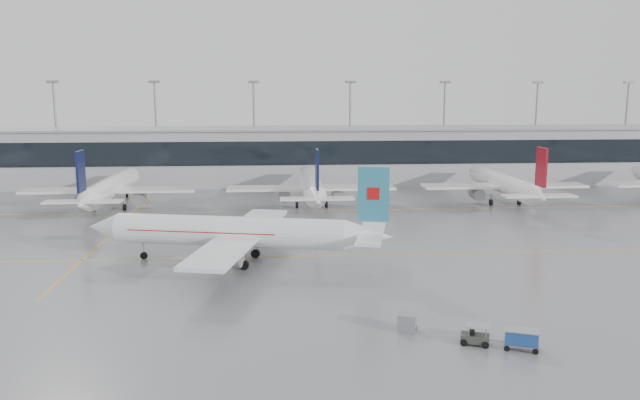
{
  "coord_description": "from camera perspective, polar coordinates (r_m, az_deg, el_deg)",
  "views": [
    {
      "loc": [
        -6.32,
        -75.42,
        20.47
      ],
      "look_at": [
        0.0,
        12.0,
        5.0
      ],
      "focal_mm": 35.0,
      "sensor_mm": 36.0,
      "label": 1
    }
  ],
  "objects": [
    {
      "name": "gse_unit",
      "position": [
        55.16,
        7.97,
        -11.0
      ],
      "size": [
        1.95,
        1.88,
        1.56
      ],
      "primitive_type": "cube",
      "rotation": [
        0.0,
        0.0,
        -0.34
      ],
      "color": "gray",
      "rests_on": "ground"
    },
    {
      "name": "parked_jet_d",
      "position": [
        117.87,
        16.44,
        1.42
      ],
      "size": [
        29.64,
        36.96,
        11.72
      ],
      "rotation": [
        0.0,
        0.0,
        1.57
      ],
      "color": "white",
      "rests_on": "ground"
    },
    {
      "name": "air_canada_jet",
      "position": [
        74.83,
        -7.37,
        -2.95
      ],
      "size": [
        37.33,
        30.52,
        11.92
      ],
      "rotation": [
        0.0,
        0.0,
        2.92
      ],
      "color": "white",
      "rests_on": "ground"
    },
    {
      "name": "taxi_line_cross",
      "position": [
        95.69,
        -18.38,
        -2.86
      ],
      "size": [
        0.25,
        60.0,
        0.01
      ],
      "primitive_type": "cube",
      "color": "gold",
      "rests_on": "ground"
    },
    {
      "name": "parked_jet_b",
      "position": [
        114.06,
        -18.65,
        1.03
      ],
      "size": [
        29.64,
        36.96,
        11.72
      ],
      "rotation": [
        0.0,
        0.0,
        1.57
      ],
      "color": "white",
      "rests_on": "ground"
    },
    {
      "name": "terminal_glass",
      "position": [
        130.67,
        -1.35,
        4.31
      ],
      "size": [
        180.0,
        0.2,
        5.0
      ],
      "primitive_type": "cube",
      "color": "black",
      "rests_on": "ground"
    },
    {
      "name": "light_masts",
      "position": [
        143.74,
        -1.62,
        7.16
      ],
      "size": [
        156.4,
        1.0,
        22.6
      ],
      "color": "gray",
      "rests_on": "ground"
    },
    {
      "name": "baggage_tug",
      "position": [
        53.55,
        13.99,
        -12.1
      ],
      "size": [
        3.45,
        2.12,
        1.65
      ],
      "rotation": [
        0.0,
        0.0,
        -0.36
      ],
      "color": "#363A33",
      "rests_on": "ground"
    },
    {
      "name": "ground",
      "position": [
        78.41,
        0.63,
        -5.12
      ],
      "size": [
        320.0,
        320.0,
        0.0
      ],
      "primitive_type": "plane",
      "color": "gray",
      "rests_on": "ground"
    },
    {
      "name": "parked_jet_c",
      "position": [
        110.57,
        -0.81,
        1.29
      ],
      "size": [
        29.64,
        36.96,
        11.72
      ],
      "rotation": [
        0.0,
        0.0,
        1.57
      ],
      "color": "white",
      "rests_on": "ground"
    },
    {
      "name": "taxi_line_main",
      "position": [
        78.4,
        0.63,
        -5.12
      ],
      "size": [
        120.0,
        0.25,
        0.01
      ],
      "primitive_type": "cube",
      "color": "gold",
      "rests_on": "ground"
    },
    {
      "name": "terminal_roof",
      "position": [
        137.82,
        -1.51,
        6.57
      ],
      "size": [
        182.0,
        16.0,
        0.4
      ],
      "primitive_type": "cube",
      "color": "gray",
      "rests_on": "ground"
    },
    {
      "name": "baggage_cart",
      "position": [
        53.43,
        17.95,
        -11.9
      ],
      "size": [
        3.03,
        2.33,
        1.66
      ],
      "rotation": [
        0.0,
        0.0,
        -0.36
      ],
      "color": "gray",
      "rests_on": "ground"
    },
    {
      "name": "taxi_line_north",
      "position": [
        107.58,
        -0.69,
        -0.96
      ],
      "size": [
        120.0,
        0.25,
        0.01
      ],
      "primitive_type": "cube",
      "color": "gold",
      "rests_on": "ground"
    },
    {
      "name": "terminal",
      "position": [
        138.33,
        -1.5,
        4.0
      ],
      "size": [
        180.0,
        15.0,
        12.0
      ],
      "primitive_type": "cube",
      "color": "#A0A0A4",
      "rests_on": "ground"
    }
  ]
}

